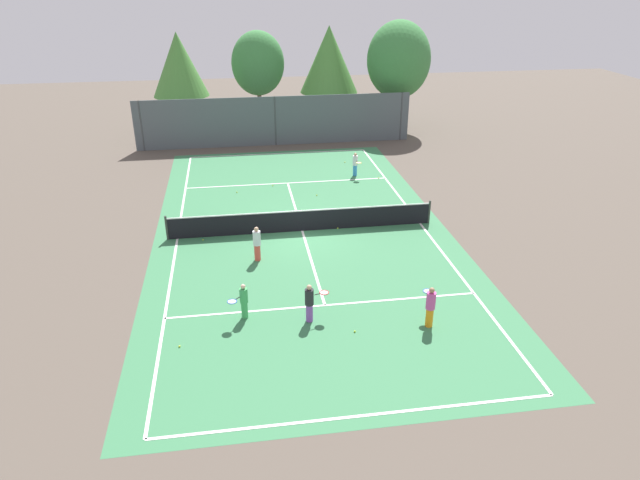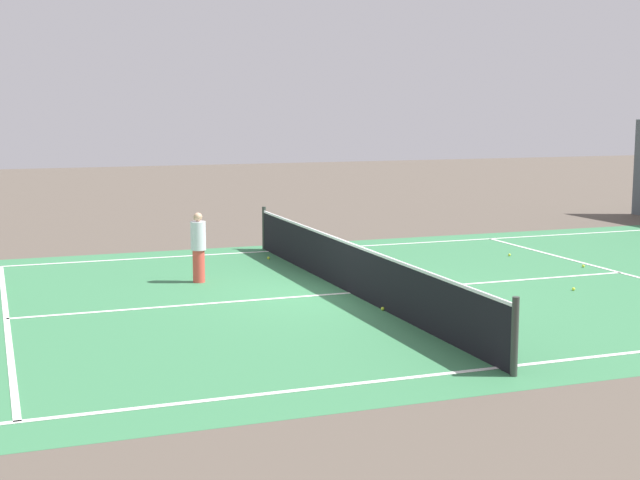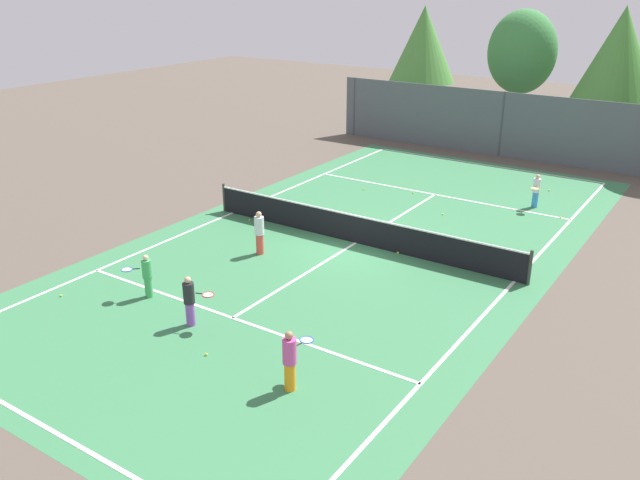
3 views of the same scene
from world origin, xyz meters
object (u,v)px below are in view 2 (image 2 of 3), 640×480
(tennis_ball_9, at_px, (583,266))
(tennis_ball_10, at_px, (509,255))
(tennis_ball_5, at_px, (328,279))
(tennis_ball_8, at_px, (383,309))
(player_1, at_px, (198,247))
(tennis_ball_0, at_px, (373,297))
(tennis_ball_2, at_px, (269,258))
(tennis_ball_1, at_px, (574,289))

(tennis_ball_9, relative_size, tennis_ball_10, 1.00)
(tennis_ball_5, height_order, tennis_ball_9, same)
(tennis_ball_9, bearing_deg, tennis_ball_8, -67.97)
(tennis_ball_5, distance_m, tennis_ball_10, 5.46)
(tennis_ball_8, relative_size, tennis_ball_10, 1.00)
(player_1, xyz_separation_m, tennis_ball_8, (3.75, 2.51, -0.72))
(player_1, bearing_deg, tennis_ball_0, 45.46)
(player_1, distance_m, tennis_ball_5, 2.80)
(tennis_ball_2, bearing_deg, tennis_ball_10, 74.30)
(player_1, relative_size, tennis_ball_0, 22.15)
(tennis_ball_10, bearing_deg, tennis_ball_8, -50.55)
(tennis_ball_1, xyz_separation_m, tennis_ball_8, (0.32, -4.29, 0.00))
(tennis_ball_1, relative_size, tennis_ball_9, 1.00)
(tennis_ball_9, bearing_deg, tennis_ball_10, -159.25)
(tennis_ball_0, relative_size, tennis_ball_10, 1.00)
(tennis_ball_2, bearing_deg, tennis_ball_0, 6.60)
(player_1, relative_size, tennis_ball_5, 22.15)
(tennis_ball_8, height_order, tennis_ball_10, same)
(tennis_ball_5, bearing_deg, tennis_ball_2, -172.35)
(tennis_ball_0, relative_size, tennis_ball_9, 1.00)
(tennis_ball_8, distance_m, tennis_ball_10, 6.94)
(tennis_ball_8, bearing_deg, player_1, -146.19)
(player_1, height_order, tennis_ball_0, player_1)
(player_1, bearing_deg, tennis_ball_10, 94.77)
(tennis_ball_1, xyz_separation_m, tennis_ball_2, (-5.68, -4.61, 0.00))
(tennis_ball_1, xyz_separation_m, tennis_ball_5, (-2.69, -4.21, 0.00))
(tennis_ball_0, relative_size, tennis_ball_8, 1.00)
(tennis_ball_9, height_order, tennis_ball_10, same)
(tennis_ball_0, xyz_separation_m, tennis_ball_1, (0.70, 4.03, 0.00))
(tennis_ball_1, distance_m, tennis_ball_2, 7.32)
(tennis_ball_1, distance_m, tennis_ball_5, 4.99)
(tennis_ball_1, height_order, tennis_ball_9, same)
(tennis_ball_5, height_order, tennis_ball_10, same)
(tennis_ball_8, bearing_deg, tennis_ball_1, 94.26)
(tennis_ball_0, xyz_separation_m, tennis_ball_5, (-1.99, -0.17, 0.00))
(tennis_ball_0, xyz_separation_m, tennis_ball_9, (-1.44, 5.83, 0.00))
(tennis_ball_1, height_order, tennis_ball_8, same)
(tennis_ball_1, relative_size, tennis_ball_2, 1.00)
(tennis_ball_2, bearing_deg, player_1, -44.29)
(player_1, bearing_deg, tennis_ball_8, 33.81)
(player_1, distance_m, tennis_ball_0, 3.96)
(tennis_ball_5, bearing_deg, tennis_ball_9, 84.81)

